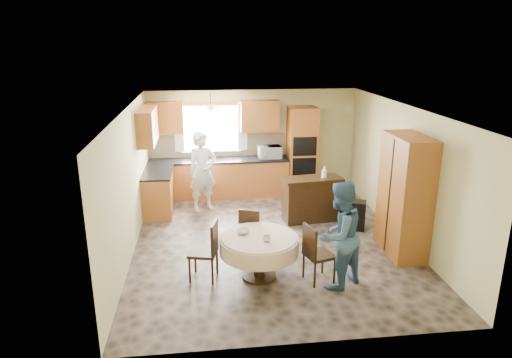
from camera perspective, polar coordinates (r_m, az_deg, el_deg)
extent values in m
cube|color=brown|center=(8.65, 1.86, -7.82)|extent=(5.00, 6.00, 0.01)
cube|color=white|center=(7.92, 2.03, 8.80)|extent=(5.00, 6.00, 0.01)
cube|color=tan|center=(11.07, -0.42, 4.66)|extent=(5.00, 0.02, 2.50)
cube|color=tan|center=(5.45, 6.78, -9.12)|extent=(5.00, 0.02, 2.50)
cube|color=tan|center=(8.21, -15.58, -0.49)|extent=(0.02, 6.00, 2.50)
cube|color=tan|center=(8.92, 18.04, 0.68)|extent=(0.02, 6.00, 2.50)
cube|color=white|center=(10.92, -5.66, 6.27)|extent=(1.40, 0.03, 1.10)
cube|color=white|center=(10.87, -9.64, 6.33)|extent=(0.22, 0.02, 1.15)
cube|color=white|center=(10.90, -1.69, 6.60)|extent=(0.22, 0.02, 1.15)
cube|color=#BC6832|center=(10.93, -4.66, 0.04)|extent=(3.30, 0.60, 0.88)
cube|color=black|center=(10.80, -4.72, 2.37)|extent=(3.30, 0.64, 0.04)
cube|color=#BC6832|center=(10.12, -12.11, -1.73)|extent=(0.60, 1.20, 0.88)
cube|color=black|center=(9.98, -12.27, 0.77)|extent=(0.64, 1.20, 0.04)
cube|color=beige|center=(11.02, -4.82, 4.16)|extent=(3.30, 0.02, 0.55)
cube|color=#A36528|center=(10.75, -11.34, 7.53)|extent=(0.85, 0.33, 0.72)
cube|color=#A36528|center=(10.80, 0.47, 7.91)|extent=(0.90, 0.33, 0.72)
cube|color=#A36528|center=(9.76, -13.44, 6.44)|extent=(0.33, 1.20, 0.72)
cube|color=#BC6832|center=(11.01, 5.74, 3.48)|extent=(0.66, 0.62, 2.12)
cube|color=black|center=(10.66, 6.13, 4.07)|extent=(0.56, 0.01, 0.45)
cube|color=black|center=(10.79, 6.05, 1.48)|extent=(0.56, 0.01, 0.45)
cone|color=beige|center=(10.36, -5.68, 8.60)|extent=(0.36, 0.36, 0.18)
cube|color=#32200D|center=(9.54, 6.98, -2.67)|extent=(1.27, 0.64, 0.87)
cube|color=black|center=(9.31, 12.22, -4.40)|extent=(0.50, 0.43, 0.58)
cube|color=#BC6832|center=(8.26, 18.10, -2.03)|extent=(0.55, 1.11, 2.11)
cylinder|color=#32200D|center=(7.31, 0.38, -9.95)|extent=(0.18, 0.18, 0.64)
cylinder|color=#32200D|center=(7.45, 0.38, -12.01)|extent=(0.55, 0.55, 0.04)
cylinder|color=beige|center=(7.15, 0.39, -7.37)|extent=(1.18, 1.18, 0.05)
cylinder|color=beige|center=(7.21, 0.39, -8.29)|extent=(1.24, 1.24, 0.25)
cube|color=#32200D|center=(7.27, -6.63, -9.10)|extent=(0.51, 0.51, 0.05)
cube|color=#32200D|center=(7.12, -5.20, -7.26)|extent=(0.13, 0.40, 0.50)
cylinder|color=#32200D|center=(7.22, -8.00, -11.44)|extent=(0.04, 0.04, 0.43)
cylinder|color=#32200D|center=(7.22, -5.10, -11.34)|extent=(0.04, 0.04, 0.43)
cylinder|color=#32200D|center=(7.54, -7.96, -10.14)|extent=(0.04, 0.04, 0.43)
cylinder|color=#32200D|center=(7.54, -5.19, -10.04)|extent=(0.04, 0.04, 0.43)
cube|color=#32200D|center=(8.02, -0.51, -6.66)|extent=(0.51, 0.51, 0.05)
cube|color=#32200D|center=(7.76, -0.88, -5.49)|extent=(0.35, 0.18, 0.46)
cylinder|color=#32200D|center=(7.94, -1.58, -8.62)|extent=(0.03, 0.03, 0.40)
cylinder|color=#32200D|center=(7.98, 0.82, -8.50)|extent=(0.03, 0.03, 0.40)
cylinder|color=#32200D|center=(8.24, -1.79, -7.62)|extent=(0.03, 0.03, 0.40)
cylinder|color=#32200D|center=(8.27, 0.51, -7.51)|extent=(0.03, 0.03, 0.40)
cube|color=#32200D|center=(7.24, 7.93, -9.37)|extent=(0.51, 0.51, 0.05)
cube|color=#32200D|center=(7.04, 6.71, -7.76)|extent=(0.15, 0.38, 0.49)
cylinder|color=#32200D|center=(7.16, 6.82, -11.73)|extent=(0.04, 0.04, 0.42)
cylinder|color=#32200D|center=(7.24, 9.57, -11.49)|extent=(0.04, 0.04, 0.42)
cylinder|color=#32200D|center=(7.46, 6.19, -10.45)|extent=(0.04, 0.04, 0.42)
cylinder|color=#32200D|center=(7.54, 8.83, -10.24)|extent=(0.04, 0.04, 0.42)
cube|color=gold|center=(9.24, 16.85, 4.22)|extent=(0.05, 0.54, 0.45)
cube|color=silver|center=(9.22, 16.68, 4.22)|extent=(0.01, 0.45, 0.36)
imported|color=silver|center=(10.82, 1.71, 3.36)|extent=(0.56, 0.40, 0.29)
imported|color=silver|center=(9.99, -6.70, 0.92)|extent=(0.75, 0.64, 1.75)
imported|color=#38577B|center=(6.98, 10.33, -6.92)|extent=(1.03, 0.98, 1.67)
imported|color=#B2B2B2|center=(9.31, 4.78, -0.11)|extent=(0.23, 0.23, 0.05)
imported|color=silver|center=(9.42, 8.52, 0.72)|extent=(0.12, 0.12, 0.29)
imported|color=#B2B2B2|center=(6.98, 1.35, -7.42)|extent=(0.13, 0.13, 0.09)
imported|color=#B2B2B2|center=(7.24, -1.65, -6.58)|extent=(0.26, 0.26, 0.06)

